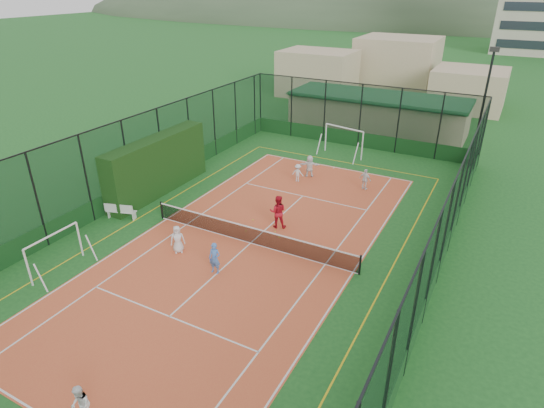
{
  "coord_description": "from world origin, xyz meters",
  "views": [
    {
      "loc": [
        10.38,
        -17.07,
        12.17
      ],
      "look_at": [
        -0.03,
        2.39,
        1.2
      ],
      "focal_mm": 30.0,
      "sensor_mm": 36.0,
      "label": 1
    }
  ],
  "objects_px": {
    "futsal_goal_near": "(55,253)",
    "coach": "(278,212)",
    "child_far_back": "(310,166)",
    "child_far_right": "(365,179)",
    "clubhouse": "(377,113)",
    "child_near_mid": "(215,258)",
    "futsal_goal_far": "(343,142)",
    "child_near_left": "(178,239)",
    "child_near_right": "(81,405)",
    "child_far_left": "(298,173)",
    "floodlight_ne": "(482,110)",
    "white_bench": "(121,211)"
  },
  "relations": [
    {
      "from": "child_near_left",
      "to": "clubhouse",
      "type": "bearing_deg",
      "value": 41.81
    },
    {
      "from": "white_bench",
      "to": "child_far_back",
      "type": "relative_size",
      "value": 1.13
    },
    {
      "from": "child_far_back",
      "to": "coach",
      "type": "height_order",
      "value": "coach"
    },
    {
      "from": "child_near_mid",
      "to": "child_far_left",
      "type": "relative_size",
      "value": 1.26
    },
    {
      "from": "child_near_right",
      "to": "child_far_back",
      "type": "xyz_separation_m",
      "value": [
        -1.77,
        20.9,
        0.05
      ]
    },
    {
      "from": "child_near_right",
      "to": "coach",
      "type": "height_order",
      "value": "coach"
    },
    {
      "from": "futsal_goal_far",
      "to": "coach",
      "type": "bearing_deg",
      "value": -73.72
    },
    {
      "from": "clubhouse",
      "to": "futsal_goal_near",
      "type": "height_order",
      "value": "clubhouse"
    },
    {
      "from": "futsal_goal_near",
      "to": "child_far_left",
      "type": "height_order",
      "value": "futsal_goal_near"
    },
    {
      "from": "child_near_left",
      "to": "child_far_back",
      "type": "relative_size",
      "value": 0.95
    },
    {
      "from": "child_far_back",
      "to": "coach",
      "type": "xyz_separation_m",
      "value": [
        1.37,
        -7.31,
        0.17
      ]
    },
    {
      "from": "child_near_mid",
      "to": "white_bench",
      "type": "bearing_deg",
      "value": 160.01
    },
    {
      "from": "floodlight_ne",
      "to": "child_far_back",
      "type": "height_order",
      "value": "floodlight_ne"
    },
    {
      "from": "child_near_right",
      "to": "child_far_back",
      "type": "distance_m",
      "value": 20.98
    },
    {
      "from": "futsal_goal_near",
      "to": "coach",
      "type": "height_order",
      "value": "coach"
    },
    {
      "from": "clubhouse",
      "to": "child_near_mid",
      "type": "distance_m",
      "value": 24.99
    },
    {
      "from": "futsal_goal_near",
      "to": "coach",
      "type": "relative_size",
      "value": 1.54
    },
    {
      "from": "floodlight_ne",
      "to": "child_far_right",
      "type": "bearing_deg",
      "value": -126.68
    },
    {
      "from": "child_far_left",
      "to": "coach",
      "type": "distance_m",
      "value": 6.4
    },
    {
      "from": "floodlight_ne",
      "to": "white_bench",
      "type": "bearing_deg",
      "value": -132.87
    },
    {
      "from": "child_near_mid",
      "to": "futsal_goal_near",
      "type": "bearing_deg",
      "value": -159.61
    },
    {
      "from": "clubhouse",
      "to": "futsal_goal_far",
      "type": "xyz_separation_m",
      "value": [
        -0.38,
        -7.47,
        -0.49
      ]
    },
    {
      "from": "white_bench",
      "to": "clubhouse",
      "type": "bearing_deg",
      "value": 53.97
    },
    {
      "from": "futsal_goal_far",
      "to": "child_near_mid",
      "type": "distance_m",
      "value": 17.52
    },
    {
      "from": "child_far_back",
      "to": "child_far_right",
      "type": "bearing_deg",
      "value": 152.03
    },
    {
      "from": "futsal_goal_near",
      "to": "coach",
      "type": "xyz_separation_m",
      "value": [
        7.11,
        8.42,
        0.02
      ]
    },
    {
      "from": "floodlight_ne",
      "to": "white_bench",
      "type": "distance_m",
      "value": 24.38
    },
    {
      "from": "white_bench",
      "to": "coach",
      "type": "height_order",
      "value": "coach"
    },
    {
      "from": "futsal_goal_near",
      "to": "child_far_left",
      "type": "distance_m",
      "value": 15.55
    },
    {
      "from": "child_far_right",
      "to": "child_far_back",
      "type": "bearing_deg",
      "value": 7.21
    },
    {
      "from": "floodlight_ne",
      "to": "child_near_right",
      "type": "distance_m",
      "value": 29.26
    },
    {
      "from": "floodlight_ne",
      "to": "child_near_left",
      "type": "xyz_separation_m",
      "value": [
        -11.33,
        -18.98,
        -3.4
      ]
    },
    {
      "from": "futsal_goal_near",
      "to": "white_bench",
      "type": "bearing_deg",
      "value": 12.45
    },
    {
      "from": "white_bench",
      "to": "child_near_right",
      "type": "bearing_deg",
      "value": -67.46
    },
    {
      "from": "child_near_mid",
      "to": "coach",
      "type": "bearing_deg",
      "value": 77.91
    },
    {
      "from": "futsal_goal_near",
      "to": "child_near_mid",
      "type": "relative_size",
      "value": 1.87
    },
    {
      "from": "child_near_left",
      "to": "child_far_right",
      "type": "distance_m",
      "value": 12.94
    },
    {
      "from": "white_bench",
      "to": "child_far_right",
      "type": "bearing_deg",
      "value": 25.96
    },
    {
      "from": "floodlight_ne",
      "to": "futsal_goal_near",
      "type": "relative_size",
      "value": 2.89
    },
    {
      "from": "child_far_left",
      "to": "child_far_right",
      "type": "relative_size",
      "value": 0.88
    },
    {
      "from": "futsal_goal_far",
      "to": "white_bench",
      "type": "bearing_deg",
      "value": -102.93
    },
    {
      "from": "child_near_right",
      "to": "child_far_back",
      "type": "height_order",
      "value": "child_far_back"
    },
    {
      "from": "white_bench",
      "to": "futsal_goal_near",
      "type": "relative_size",
      "value": 0.6
    },
    {
      "from": "child_near_mid",
      "to": "child_far_back",
      "type": "height_order",
      "value": "child_near_mid"
    },
    {
      "from": "clubhouse",
      "to": "child_far_left",
      "type": "xyz_separation_m",
      "value": [
        -1.27,
        -13.66,
        -0.96
      ]
    },
    {
      "from": "futsal_goal_far",
      "to": "child_near_left",
      "type": "relative_size",
      "value": 2.35
    },
    {
      "from": "floodlight_ne",
      "to": "child_near_right",
      "type": "xyz_separation_m",
      "value": [
        -7.76,
        -28.01,
        -3.41
      ]
    },
    {
      "from": "futsal_goal_far",
      "to": "child_far_left",
      "type": "relative_size",
      "value": 2.77
    },
    {
      "from": "futsal_goal_near",
      "to": "child_near_right",
      "type": "xyz_separation_m",
      "value": [
        7.52,
        -5.17,
        -0.21
      ]
    },
    {
      "from": "white_bench",
      "to": "child_near_right",
      "type": "height_order",
      "value": "child_near_right"
    }
  ]
}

